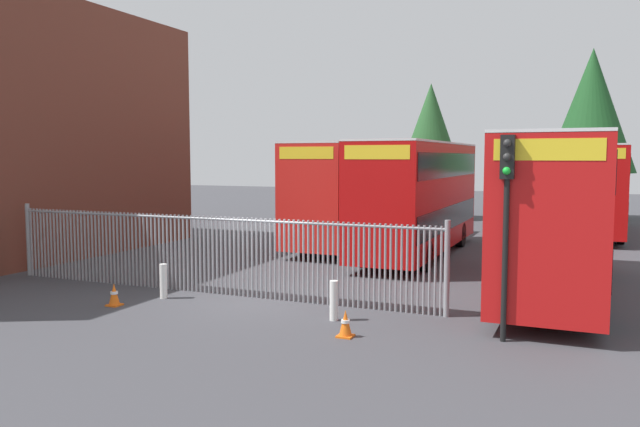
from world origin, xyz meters
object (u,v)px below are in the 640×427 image
double_decker_bus_near_gate (558,208)px  traffic_cone_mid_forecourt (345,324)px  traffic_light_kerbside (506,199)px  traffic_cone_by_gate (114,295)px  double_decker_bus_behind_fence_left (419,194)px  double_decker_bus_behind_fence_right (357,190)px  double_decker_bus_far_back (595,186)px  bollard_center_front (334,301)px  bollard_near_left (163,281)px

double_decker_bus_near_gate → traffic_cone_mid_forecourt: double_decker_bus_near_gate is taller
traffic_light_kerbside → traffic_cone_by_gate: bearing=-176.0°
double_decker_bus_behind_fence_left → traffic_cone_by_gate: size_ratio=18.32×
traffic_cone_by_gate → traffic_light_kerbside: traffic_light_kerbside is taller
double_decker_bus_near_gate → double_decker_bus_behind_fence_right: (-8.60, 7.24, 0.00)m
double_decker_bus_near_gate → traffic_cone_by_gate: double_decker_bus_near_gate is taller
double_decker_bus_far_back → traffic_light_kerbside: 20.76m
traffic_cone_by_gate → traffic_light_kerbside: 10.07m
double_decker_bus_behind_fence_left → double_decker_bus_behind_fence_right: (-3.29, 1.96, 0.00)m
double_decker_bus_behind_fence_right → traffic_cone_by_gate: (-1.85, -13.39, -2.13)m
bollard_center_front → traffic_light_kerbside: size_ratio=0.22×
double_decker_bus_behind_fence_right → traffic_cone_mid_forecourt: bearing=-71.1°
double_decker_bus_behind_fence_right → traffic_light_kerbside: double_decker_bus_behind_fence_right is taller
traffic_cone_by_gate → traffic_cone_mid_forecourt: (6.53, -0.31, 0.00)m
bollard_near_left → traffic_cone_mid_forecourt: size_ratio=1.61×
double_decker_bus_near_gate → bollard_center_front: double_decker_bus_near_gate is taller
double_decker_bus_behind_fence_left → double_decker_bus_far_back: same height
double_decker_bus_behind_fence_left → traffic_cone_by_gate: (-5.15, -11.43, -2.13)m
double_decker_bus_behind_fence_left → traffic_cone_mid_forecourt: double_decker_bus_behind_fence_left is taller
double_decker_bus_near_gate → double_decker_bus_behind_fence_left: same height
double_decker_bus_near_gate → bollard_near_left: (-9.81, -4.94, -1.95)m
double_decker_bus_near_gate → bollard_center_front: size_ratio=11.38×
bollard_near_left → bollard_center_front: same height
double_decker_bus_behind_fence_left → double_decker_bus_far_back: 11.80m
double_decker_bus_near_gate → double_decker_bus_behind_fence_left: (-5.31, 5.28, 0.00)m
double_decker_bus_behind_fence_right → traffic_light_kerbside: 14.94m
double_decker_bus_behind_fence_right → bollard_center_front: size_ratio=11.38×
double_decker_bus_near_gate → traffic_light_kerbside: bearing=-98.0°
bollard_near_left → traffic_cone_by_gate: bearing=-118.2°
bollard_center_front → double_decker_bus_behind_fence_right: bearing=107.5°
traffic_cone_mid_forecourt → double_decker_bus_far_back: bearing=77.0°
bollard_center_front → double_decker_bus_near_gate: bearing=48.5°
double_decker_bus_near_gate → traffic_cone_by_gate: 12.32m
double_decker_bus_behind_fence_left → double_decker_bus_far_back: bearing=57.2°
double_decker_bus_far_back → double_decker_bus_near_gate: bearing=-94.1°
double_decker_bus_near_gate → bollard_center_front: bearing=-131.5°
traffic_light_kerbside → double_decker_bus_near_gate: bearing=82.0°
double_decker_bus_behind_fence_right → double_decker_bus_far_back: 12.53m
bollard_center_front → double_decker_bus_far_back: bearing=74.3°
double_decker_bus_near_gate → traffic_light_kerbside: (-0.77, -5.47, 0.56)m
double_decker_bus_behind_fence_right → double_decker_bus_near_gate: bearing=-40.1°
double_decker_bus_behind_fence_right → traffic_light_kerbside: bearing=-58.4°
traffic_cone_mid_forecourt → traffic_light_kerbside: size_ratio=0.14×
double_decker_bus_far_back → traffic_cone_mid_forecourt: 22.33m
double_decker_bus_near_gate → traffic_cone_by_gate: (-10.46, -6.15, -2.13)m
bollard_near_left → double_decker_bus_far_back: bearing=61.6°
traffic_cone_mid_forecourt → bollard_center_front: bearing=122.2°
double_decker_bus_behind_fence_right → traffic_cone_mid_forecourt: size_ratio=18.32×
bollard_center_front → traffic_cone_by_gate: size_ratio=1.61×
double_decker_bus_behind_fence_left → traffic_cone_mid_forecourt: 12.01m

